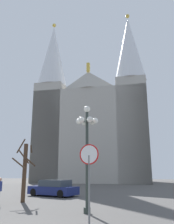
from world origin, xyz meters
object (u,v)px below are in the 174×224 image
cathedral (92,123)px  street_lamp (87,139)px  stop_sign (89,166)px  parked_car_near_navy (54,188)px  bare_tree (24,170)px

cathedral → street_lamp: size_ratio=5.87×
stop_sign → street_lamp: (-0.59, 2.65, 1.54)m
stop_sign → street_lamp: size_ratio=0.57×
stop_sign → street_lamp: street_lamp is taller
stop_sign → parked_car_near_navy: bearing=115.4°
bare_tree → stop_sign: bearing=-46.8°
cathedral → bare_tree: 31.13m
stop_sign → bare_tree: (-5.83, 6.21, -0.10)m
cathedral → stop_sign: bearing=-80.9°
cathedral → stop_sign: (5.74, -35.96, -9.06)m
cathedral → bare_tree: bearing=-90.2°
street_lamp → bare_tree: bearing=145.9°
stop_sign → bare_tree: bearing=133.2°
bare_tree → cathedral: bearing=89.8°
street_lamp → bare_tree: 6.55m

